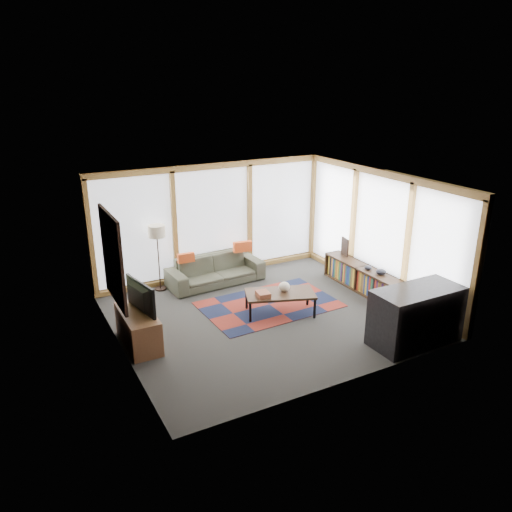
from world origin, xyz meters
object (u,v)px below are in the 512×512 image
bar_counter (416,316)px  television (136,297)px  coffee_table (280,303)px  tv_console (138,329)px  floor_lamp (158,258)px  sofa (215,270)px  bookshelf (362,278)px

bar_counter → television: bearing=152.5°
coffee_table → tv_console: (-2.74, 0.11, 0.08)m
floor_lamp → coffee_table: 2.84m
coffee_table → floor_lamp: bearing=127.0°
tv_console → television: (0.01, 0.02, 0.57)m
coffee_table → sofa: bearing=103.7°
sofa → bar_counter: bearing=-67.3°
television → bar_counter: bearing=-128.8°
floor_lamp → coffee_table: size_ratio=1.10×
bookshelf → bar_counter: bar_counter is taller
tv_console → bar_counter: size_ratio=0.77×
floor_lamp → bookshelf: 4.37m
bookshelf → bar_counter: (-0.66, -2.21, 0.23)m
sofa → television: size_ratio=2.27×
bookshelf → television: 4.91m
sofa → tv_console: sofa is taller
floor_lamp → bar_counter: floor_lamp is taller
floor_lamp → coffee_table: floor_lamp is taller
floor_lamp → tv_console: (-1.06, -2.12, -0.42)m
tv_console → bar_counter: (4.22, -2.16, 0.20)m
bookshelf → tv_console: size_ratio=1.81×
floor_lamp → bookshelf: floor_lamp is taller
coffee_table → tv_console: 2.75m
sofa → bar_counter: (1.96, -4.03, 0.19)m
sofa → tv_console: bearing=-143.5°
floor_lamp → television: size_ratio=1.54×
television → bar_counter: 4.76m
coffee_table → bar_counter: 2.54m
floor_lamp → bookshelf: bearing=-28.5°
bookshelf → bar_counter: 2.31m
coffee_table → tv_console: tv_console is taller
bar_counter → sofa: bearing=115.8°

